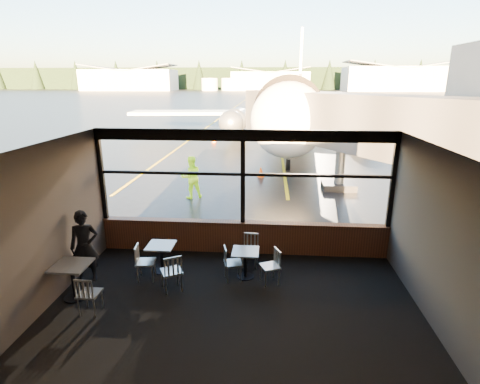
# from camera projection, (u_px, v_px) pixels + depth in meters

# --- Properties ---
(ground_plane) EXTENTS (520.00, 520.00, 0.00)m
(ground_plane) POSITION_uv_depth(u_px,v_px,m) (269.00, 96.00, 125.36)
(ground_plane) COLOR black
(ground_plane) RESTS_ON ground
(carpet_floor) EXTENTS (8.00, 6.00, 0.01)m
(carpet_floor) POSITION_uv_depth(u_px,v_px,m) (232.00, 314.00, 7.86)
(carpet_floor) COLOR black
(carpet_floor) RESTS_ON ground
(ceiling) EXTENTS (8.00, 6.00, 0.04)m
(ceiling) POSITION_uv_depth(u_px,v_px,m) (231.00, 150.00, 6.86)
(ceiling) COLOR #38332D
(ceiling) RESTS_ON ground
(wall_left) EXTENTS (0.04, 6.00, 3.50)m
(wall_left) POSITION_uv_depth(u_px,v_px,m) (38.00, 231.00, 7.67)
(wall_left) COLOR #4E453F
(wall_left) RESTS_ON ground
(wall_right) EXTENTS (0.04, 6.00, 3.50)m
(wall_right) POSITION_uv_depth(u_px,v_px,m) (442.00, 245.00, 7.05)
(wall_right) COLOR #4E453F
(wall_right) RESTS_ON ground
(wall_back) EXTENTS (8.00, 0.04, 3.50)m
(wall_back) POSITION_uv_depth(u_px,v_px,m) (206.00, 338.00, 4.50)
(wall_back) COLOR #4E453F
(wall_back) RESTS_ON ground
(window_sill) EXTENTS (8.00, 0.28, 0.90)m
(window_sill) POSITION_uv_depth(u_px,v_px,m) (243.00, 238.00, 10.60)
(window_sill) COLOR #5B2E1B
(window_sill) RESTS_ON ground
(window_header) EXTENTS (8.00, 0.18, 0.30)m
(window_header) POSITION_uv_depth(u_px,v_px,m) (243.00, 135.00, 9.77)
(window_header) COLOR black
(window_header) RESTS_ON ground
(mullion_left) EXTENTS (0.12, 0.12, 2.60)m
(mullion_left) POSITION_uv_depth(u_px,v_px,m) (102.00, 175.00, 10.41)
(mullion_left) COLOR black
(mullion_left) RESTS_ON ground
(mullion_centre) EXTENTS (0.12, 0.12, 2.60)m
(mullion_centre) POSITION_uv_depth(u_px,v_px,m) (243.00, 178.00, 10.10)
(mullion_centre) COLOR black
(mullion_centre) RESTS_ON ground
(mullion_right) EXTENTS (0.12, 0.12, 2.60)m
(mullion_right) POSITION_uv_depth(u_px,v_px,m) (393.00, 181.00, 9.80)
(mullion_right) COLOR black
(mullion_right) RESTS_ON ground
(window_transom) EXTENTS (8.00, 0.10, 0.08)m
(window_transom) POSITION_uv_depth(u_px,v_px,m) (243.00, 174.00, 10.07)
(window_transom) COLOR black
(window_transom) RESTS_ON ground
(airliner) EXTENTS (31.92, 37.17, 10.61)m
(airliner) POSITION_uv_depth(u_px,v_px,m) (297.00, 73.00, 30.07)
(airliner) COLOR white
(airliner) RESTS_ON ground_plane
(jet_bridge) EXTENTS (8.78, 10.73, 4.68)m
(jet_bridge) POSITION_uv_depth(u_px,v_px,m) (342.00, 142.00, 15.04)
(jet_bridge) COLOR #2C2C2E
(jet_bridge) RESTS_ON ground_plane
(cafe_table_near) EXTENTS (0.65, 0.65, 0.72)m
(cafe_table_near) POSITION_uv_depth(u_px,v_px,m) (245.00, 264.00, 9.26)
(cafe_table_near) COLOR #9A948E
(cafe_table_near) RESTS_ON carpet_floor
(cafe_table_mid) EXTENTS (0.67, 0.67, 0.74)m
(cafe_table_mid) POSITION_uv_depth(u_px,v_px,m) (162.00, 258.00, 9.55)
(cafe_table_mid) COLOR #A7A199
(cafe_table_mid) RESTS_ON carpet_floor
(cafe_table_left) EXTENTS (0.76, 0.76, 0.84)m
(cafe_table_left) POSITION_uv_depth(u_px,v_px,m) (73.00, 281.00, 8.35)
(cafe_table_left) COLOR gray
(cafe_table_left) RESTS_ON carpet_floor
(chair_near_e) EXTENTS (0.62, 0.62, 0.87)m
(chair_near_e) POSITION_uv_depth(u_px,v_px,m) (270.00, 267.00, 8.98)
(chair_near_e) COLOR beige
(chair_near_e) RESTS_ON carpet_floor
(chair_near_w) EXTENTS (0.58, 0.58, 0.87)m
(chair_near_w) POSITION_uv_depth(u_px,v_px,m) (233.00, 263.00, 9.13)
(chair_near_w) COLOR #B0AA9F
(chair_near_w) RESTS_ON carpet_floor
(chair_near_n) EXTENTS (0.52, 0.52, 0.88)m
(chair_near_n) POSITION_uv_depth(u_px,v_px,m) (250.00, 251.00, 9.81)
(chair_near_n) COLOR #BBB5A9
(chair_near_n) RESTS_ON carpet_floor
(chair_mid_s) EXTENTS (0.70, 0.70, 0.94)m
(chair_mid_s) POSITION_uv_depth(u_px,v_px,m) (171.00, 272.00, 8.66)
(chair_mid_s) COLOR beige
(chair_mid_s) RESTS_ON carpet_floor
(chair_mid_w) EXTENTS (0.56, 0.56, 0.92)m
(chair_mid_w) POSITION_uv_depth(u_px,v_px,m) (146.00, 262.00, 9.13)
(chair_mid_w) COLOR beige
(chair_mid_w) RESTS_ON carpet_floor
(chair_left_s) EXTENTS (0.50, 0.50, 0.89)m
(chair_left_s) POSITION_uv_depth(u_px,v_px,m) (89.00, 294.00, 7.81)
(chair_left_s) COLOR #AFAA9E
(chair_left_s) RESTS_ON carpet_floor
(passenger) EXTENTS (0.77, 0.64, 1.79)m
(passenger) POSITION_uv_depth(u_px,v_px,m) (85.00, 247.00, 8.98)
(passenger) COLOR black
(passenger) RESTS_ON carpet_floor
(ground_crew) EXTENTS (1.07, 0.98, 1.77)m
(ground_crew) POSITION_uv_depth(u_px,v_px,m) (191.00, 177.00, 15.48)
(ground_crew) COLOR #BFF219
(ground_crew) RESTS_ON ground_plane
(cone_nose) EXTENTS (0.38, 0.38, 0.53)m
(cone_nose) POSITION_uv_depth(u_px,v_px,m) (261.00, 172.00, 19.07)
(cone_nose) COLOR orange
(cone_nose) RESTS_ON ground_plane
(cone_wing) EXTENTS (0.37, 0.37, 0.51)m
(cone_wing) POSITION_uv_depth(u_px,v_px,m) (214.00, 139.00, 29.66)
(cone_wing) COLOR #FF4708
(cone_wing) RESTS_ON ground_plane
(hangar_left) EXTENTS (45.00, 18.00, 11.00)m
(hangar_left) POSITION_uv_depth(u_px,v_px,m) (130.00, 79.00, 186.54)
(hangar_left) COLOR silver
(hangar_left) RESTS_ON ground_plane
(hangar_mid) EXTENTS (38.00, 15.00, 10.00)m
(hangar_mid) POSITION_uv_depth(u_px,v_px,m) (270.00, 80.00, 186.03)
(hangar_mid) COLOR silver
(hangar_mid) RESTS_ON ground_plane
(hangar_right) EXTENTS (50.00, 20.00, 12.00)m
(hangar_right) POSITION_uv_depth(u_px,v_px,m) (399.00, 78.00, 174.40)
(hangar_right) COLOR silver
(hangar_right) RESTS_ON ground_plane
(fuel_tank_a) EXTENTS (8.00, 8.00, 6.00)m
(fuel_tank_a) POSITION_uv_depth(u_px,v_px,m) (210.00, 84.00, 186.06)
(fuel_tank_a) COLOR silver
(fuel_tank_a) RESTS_ON ground_plane
(fuel_tank_b) EXTENTS (8.00, 8.00, 6.00)m
(fuel_tank_b) POSITION_uv_depth(u_px,v_px,m) (230.00, 84.00, 185.29)
(fuel_tank_b) COLOR silver
(fuel_tank_b) RESTS_ON ground_plane
(fuel_tank_c) EXTENTS (8.00, 8.00, 6.00)m
(fuel_tank_c) POSITION_uv_depth(u_px,v_px,m) (250.00, 84.00, 184.51)
(fuel_tank_c) COLOR silver
(fuel_tank_c) RESTS_ON ground_plane
(treeline) EXTENTS (360.00, 3.00, 12.00)m
(treeline) POSITION_uv_depth(u_px,v_px,m) (270.00, 78.00, 209.63)
(treeline) COLOR black
(treeline) RESTS_ON ground_plane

